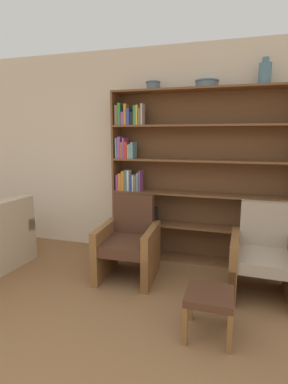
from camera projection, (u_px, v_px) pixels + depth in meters
name	position (u px, v px, depth m)	size (l,w,h in m)	color
wall_back	(171.00, 155.00, 4.01)	(12.00, 0.06, 2.75)	beige
bookshelf	(185.00, 180.00, 3.85)	(2.29, 0.30, 2.18)	brown
bowl_olive	(153.00, 85.00, 3.73)	(0.19, 0.19, 0.10)	slate
bowl_stoneware	(207.00, 83.00, 3.55)	(0.29, 0.29, 0.09)	slate
vase_tall	(265.00, 73.00, 3.35)	(0.14, 0.14, 0.30)	slate
armchair_leather	(129.00, 242.00, 3.48)	(0.67, 0.71, 0.93)	brown
armchair_cushioned	(263.00, 257.00, 3.07)	(0.66, 0.70, 0.93)	brown
footstool	(209.00, 300.00, 2.42)	(0.38, 0.38, 0.38)	brown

